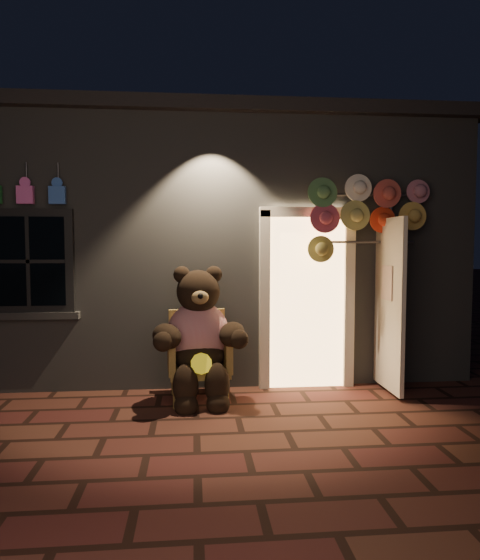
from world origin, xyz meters
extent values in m
plane|color=#4D291D|center=(0.00, 0.00, 0.00)|extent=(60.00, 60.00, 0.00)
cube|color=slate|center=(0.00, 4.00, 1.65)|extent=(7.00, 5.00, 3.30)
cube|color=black|center=(0.00, 4.00, 3.38)|extent=(7.30, 5.30, 0.16)
cube|color=black|center=(-1.90, 1.46, 1.55)|extent=(1.00, 0.10, 1.20)
cube|color=black|center=(-1.90, 1.43, 1.55)|extent=(0.82, 0.06, 1.02)
cube|color=slate|center=(-1.90, 1.46, 0.92)|extent=(1.10, 0.14, 0.08)
cube|color=#EFB36B|center=(1.35, 1.48, 1.05)|extent=(0.92, 0.10, 2.10)
cube|color=beige|center=(0.83, 1.44, 1.05)|extent=(0.12, 0.12, 2.20)
cube|color=beige|center=(1.87, 1.44, 1.05)|extent=(0.12, 0.12, 2.20)
cube|color=beige|center=(1.35, 1.44, 2.13)|extent=(1.16, 0.12, 0.12)
cube|color=beige|center=(2.25, 1.10, 1.05)|extent=(0.05, 0.80, 2.00)
cube|color=#F263BD|center=(-1.90, 1.38, 2.30)|extent=(0.18, 0.07, 0.20)
cylinder|color=#59595E|center=(-1.90, 1.44, 2.55)|extent=(0.02, 0.02, 0.25)
cube|color=#3562BC|center=(-1.55, 1.38, 2.30)|extent=(0.18, 0.07, 0.20)
cylinder|color=#59595E|center=(-1.55, 1.44, 2.55)|extent=(0.02, 0.02, 0.25)
cube|color=olive|center=(0.03, 1.03, 0.34)|extent=(0.69, 0.65, 0.09)
cube|color=olive|center=(0.01, 1.31, 0.67)|extent=(0.65, 0.12, 0.65)
cube|color=olive|center=(-0.27, 0.99, 0.53)|extent=(0.11, 0.56, 0.37)
cube|color=olive|center=(0.34, 1.03, 0.53)|extent=(0.11, 0.56, 0.37)
cylinder|color=olive|center=(-0.22, 0.75, 0.15)|extent=(0.05, 0.05, 0.30)
cylinder|color=olive|center=(0.33, 0.79, 0.15)|extent=(0.05, 0.05, 0.30)
cylinder|color=olive|center=(-0.26, 1.27, 0.15)|extent=(0.05, 0.05, 0.30)
cylinder|color=olive|center=(0.29, 1.31, 0.15)|extent=(0.05, 0.05, 0.30)
ellipsoid|color=#A9121E|center=(0.03, 1.09, 0.73)|extent=(0.75, 0.62, 0.74)
ellipsoid|color=black|center=(0.03, 1.00, 0.51)|extent=(0.62, 0.54, 0.35)
sphere|color=black|center=(0.03, 1.04, 1.22)|extent=(0.51, 0.51, 0.48)
sphere|color=black|center=(-0.15, 1.05, 1.41)|extent=(0.19, 0.19, 0.19)
sphere|color=black|center=(0.20, 1.08, 1.41)|extent=(0.19, 0.19, 0.19)
ellipsoid|color=olive|center=(0.05, 0.82, 1.18)|extent=(0.20, 0.14, 0.15)
ellipsoid|color=black|center=(-0.31, 0.83, 0.76)|extent=(0.45, 0.56, 0.27)
ellipsoid|color=black|center=(0.40, 0.88, 0.76)|extent=(0.39, 0.54, 0.27)
ellipsoid|color=black|center=(-0.11, 0.68, 0.26)|extent=(0.27, 0.27, 0.46)
ellipsoid|color=black|center=(0.22, 0.70, 0.26)|extent=(0.27, 0.27, 0.46)
sphere|color=black|center=(-0.11, 0.62, 0.08)|extent=(0.25, 0.25, 0.25)
sphere|color=black|center=(0.23, 0.64, 0.08)|extent=(0.25, 0.25, 0.25)
cylinder|color=yellow|center=(0.06, 0.69, 0.49)|extent=(0.24, 0.11, 0.22)
cylinder|color=#59595E|center=(2.36, 1.38, 1.26)|extent=(0.04, 0.04, 2.52)
cylinder|color=#59595E|center=(2.09, 1.36, 2.33)|extent=(1.12, 0.03, 0.03)
cylinder|color=#59595E|center=(2.09, 1.36, 2.05)|extent=(1.12, 0.03, 0.03)
cylinder|color=#59595E|center=(2.09, 1.36, 1.77)|extent=(1.12, 0.03, 0.03)
cylinder|color=#52884C|center=(1.50, 1.30, 2.38)|extent=(0.32, 0.11, 0.32)
cylinder|color=white|center=(1.87, 1.27, 2.38)|extent=(0.32, 0.11, 0.32)
cylinder|color=#D15346|center=(2.25, 1.24, 2.38)|extent=(0.32, 0.11, 0.32)
cylinder|color=#CD778B|center=(2.62, 1.30, 2.38)|extent=(0.32, 0.11, 0.32)
cylinder|color=#CD495F|center=(1.50, 1.27, 2.05)|extent=(0.32, 0.11, 0.32)
cylinder|color=#C8BE60|center=(1.87, 1.24, 2.05)|extent=(0.32, 0.11, 0.32)
cylinder|color=red|center=(2.25, 1.30, 2.05)|extent=(0.32, 0.11, 0.32)
cylinder|color=#EAB850|center=(2.62, 1.27, 2.05)|extent=(0.32, 0.11, 0.32)
cylinder|color=#B8A748|center=(1.50, 1.24, 1.73)|extent=(0.32, 0.11, 0.32)
camera|label=1|loc=(-0.02, -4.48, 1.73)|focal=32.00mm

